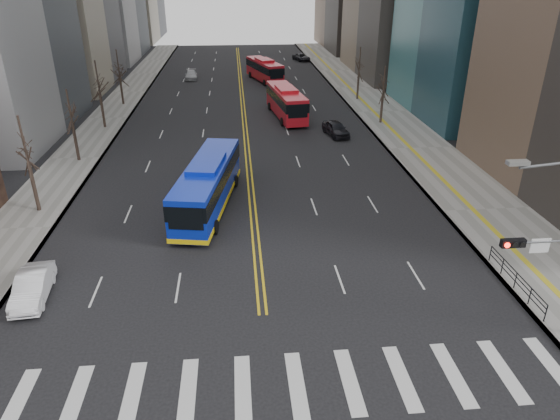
{
  "coord_description": "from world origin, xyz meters",
  "views": [
    {
      "loc": [
        -1.02,
        -16.22,
        16.42
      ],
      "look_at": [
        1.29,
        9.27,
        4.06
      ],
      "focal_mm": 32.0,
      "sensor_mm": 36.0,
      "label": 1
    }
  ],
  "objects": [
    {
      "name": "car_dark_far",
      "position": [
        12.5,
        85.56,
        0.68
      ],
      "size": [
        3.56,
        5.34,
        1.36
      ],
      "primitive_type": "imported",
      "rotation": [
        0.0,
        0.0,
        0.29
      ],
      "color": "black",
      "rests_on": "ground"
    },
    {
      "name": "crosswalk",
      "position": [
        0.0,
        0.0,
        0.01
      ],
      "size": [
        26.7,
        4.0,
        0.01
      ],
      "color": "silver",
      "rests_on": "ground"
    },
    {
      "name": "red_bus_far",
      "position": [
        3.92,
        66.04,
        1.97
      ],
      "size": [
        5.58,
        11.47,
        3.55
      ],
      "color": "red",
      "rests_on": "ground"
    },
    {
      "name": "ground",
      "position": [
        0.0,
        0.0,
        0.0
      ],
      "size": [
        220.0,
        220.0,
        0.0
      ],
      "primitive_type": "plane",
      "color": "black"
    },
    {
      "name": "car_silver",
      "position": [
        -8.11,
        68.69,
        0.69
      ],
      "size": [
        2.16,
        4.84,
        1.38
      ],
      "primitive_type": "imported",
      "rotation": [
        0.0,
        0.0,
        0.05
      ],
      "color": "#ACADB2",
      "rests_on": "ground"
    },
    {
      "name": "car_dark_mid",
      "position": [
        9.81,
        35.81,
        0.78
      ],
      "size": [
        2.74,
        4.88,
        1.57
      ],
      "primitive_type": "imported",
      "rotation": [
        0.0,
        0.0,
        0.2
      ],
      "color": "black",
      "rests_on": "ground"
    },
    {
      "name": "sidewalk_right",
      "position": [
        17.5,
        45.0,
        0.07
      ],
      "size": [
        7.0,
        130.0,
        0.15
      ],
      "primitive_type": "cube",
      "color": "gray",
      "rests_on": "ground"
    },
    {
      "name": "street_trees",
      "position": [
        -7.18,
        34.55,
        4.87
      ],
      "size": [
        35.2,
        47.2,
        7.6
      ],
      "color": "#2E221C",
      "rests_on": "ground"
    },
    {
      "name": "red_bus_near",
      "position": [
        5.18,
        43.84,
        2.03
      ],
      "size": [
        4.11,
        11.81,
        3.66
      ],
      "color": "red",
      "rests_on": "ground"
    },
    {
      "name": "car_white",
      "position": [
        -12.5,
        7.69,
        0.74
      ],
      "size": [
        1.99,
        4.61,
        1.48
      ],
      "primitive_type": "imported",
      "rotation": [
        0.0,
        0.0,
        0.1
      ],
      "color": "white",
      "rests_on": "ground"
    },
    {
      "name": "pedestrian_railing",
      "position": [
        14.3,
        6.0,
        0.82
      ],
      "size": [
        0.06,
        6.06,
        1.02
      ],
      "color": "black",
      "rests_on": "sidewalk_right"
    },
    {
      "name": "centerline",
      "position": [
        0.0,
        55.0,
        0.01
      ],
      "size": [
        0.55,
        100.0,
        0.01
      ],
      "color": "gold",
      "rests_on": "ground"
    },
    {
      "name": "sidewalk_left",
      "position": [
        -16.5,
        45.0,
        0.07
      ],
      "size": [
        5.0,
        130.0,
        0.15
      ],
      "primitive_type": "cube",
      "color": "gray",
      "rests_on": "ground"
    },
    {
      "name": "blue_bus",
      "position": [
        -3.31,
        18.61,
        1.96
      ],
      "size": [
        4.97,
        13.18,
        3.73
      ],
      "color": "#0C27C0",
      "rests_on": "ground"
    }
  ]
}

